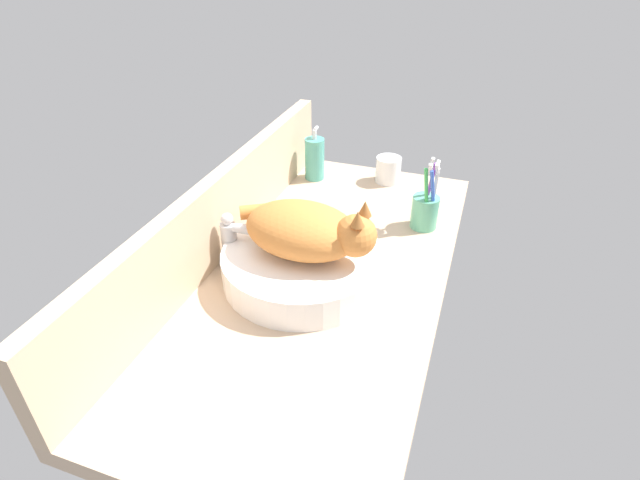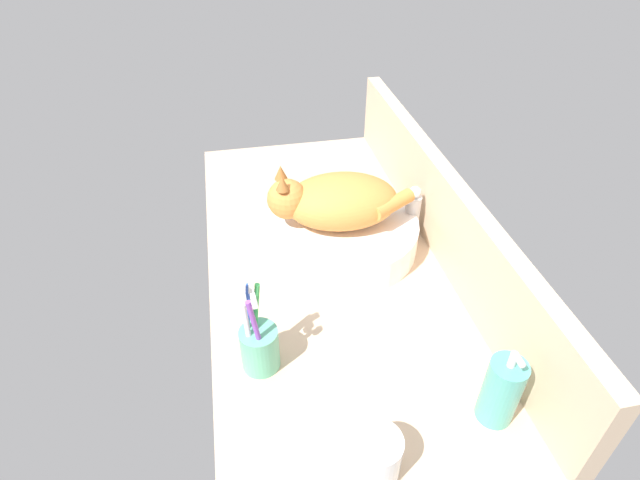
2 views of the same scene
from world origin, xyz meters
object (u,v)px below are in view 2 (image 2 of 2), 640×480
Objects in this scene: faucet at (408,211)px; toothbrush_cup at (259,345)px; soap_dispenser at (501,391)px; water_glass at (376,457)px; cat at (335,200)px; sink_basin at (340,233)px.

toothbrush_cup is at bearing -50.49° from faucet.
water_glass is (5.06, -21.68, -3.00)cm from soap_dispenser.
cat is 4.16× the size of water_glass.
water_glass is (22.78, 14.69, -1.65)cm from toothbrush_cup.
soap_dispenser reaches higher than sink_basin.
toothbrush_cup is (-17.71, -36.37, -1.34)cm from soap_dispenser.
water_glass is at bearing -23.31° from faucet.
toothbrush_cup is at bearing -115.97° from soap_dispenser.
cat is (-0.01, -1.37, 9.28)cm from sink_basin.
toothbrush_cup is (30.69, -20.46, -7.70)cm from cat.
toothbrush_cup is (30.68, -21.83, 1.58)cm from sink_basin.
sink_basin is 53.93cm from water_glass.
faucet is 1.76× the size of water_glass.
faucet is at bearing 156.69° from water_glass.
cat is at bearing -161.80° from soap_dispenser.
toothbrush_cup is at bearing -35.44° from sink_basin.
cat reaches higher than soap_dispenser.
sink_basin is 2.21× the size of soap_dispenser.
sink_basin is 1.88× the size of toothbrush_cup.
water_glass is at bearing -76.85° from soap_dispenser.
cat is 1.72× the size of toothbrush_cup.
sink_basin is at bearing -87.66° from faucet.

